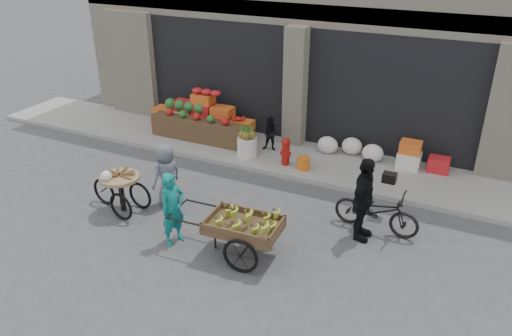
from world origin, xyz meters
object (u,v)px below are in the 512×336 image
at_px(bicycle, 377,211).
at_px(vendor_grey, 167,175).
at_px(banana_cart, 241,223).
at_px(tricycle_cart, 121,187).
at_px(seated_person, 271,134).
at_px(vendor_woman, 173,209).
at_px(cyclist, 363,200).
at_px(fire_hydrant, 286,150).
at_px(orange_bucket, 303,163).
at_px(pineapple_bin, 247,147).

bearing_deg(bicycle, vendor_grey, 105.58).
bearing_deg(banana_cart, tricycle_cart, 170.88).
relative_size(seated_person, banana_cart, 0.40).
bearing_deg(vendor_woman, cyclist, -47.01).
height_order(vendor_woman, cyclist, cyclist).
bearing_deg(vendor_grey, banana_cart, 82.92).
relative_size(tricycle_cart, vendor_grey, 1.03).
bearing_deg(bicycle, fire_hydrant, 59.77).
distance_m(banana_cart, bicycle, 2.81).
height_order(tricycle_cart, vendor_grey, vendor_grey).
bearing_deg(seated_person, orange_bucket, -40.26).
bearing_deg(pineapple_bin, vendor_grey, -100.90).
bearing_deg(fire_hydrant, pineapple_bin, 177.40).
bearing_deg(vendor_woman, pineapple_bin, 21.13).
bearing_deg(cyclist, banana_cart, 133.47).
height_order(pineapple_bin, bicycle, bicycle).
relative_size(orange_bucket, seated_person, 0.34).
bearing_deg(pineapple_bin, fire_hydrant, -2.60).
relative_size(vendor_woman, bicycle, 0.86).
distance_m(banana_cart, vendor_grey, 2.53).
relative_size(fire_hydrant, tricycle_cart, 0.49).
distance_m(bicycle, cyclist, 0.60).
bearing_deg(bicycle, tricycle_cart, 111.20).
bearing_deg(orange_bucket, tricycle_cart, -130.23).
distance_m(orange_bucket, tricycle_cart, 4.43).
bearing_deg(orange_bucket, pineapple_bin, 176.42).
xyz_separation_m(fire_hydrant, orange_bucket, (0.50, -0.05, -0.23)).
bearing_deg(tricycle_cart, banana_cart, 0.05).
bearing_deg(orange_bucket, vendor_woman, -106.94).
relative_size(pineapple_bin, vendor_woman, 0.35).
height_order(banana_cart, vendor_woman, vendor_woman).
distance_m(pineapple_bin, orange_bucket, 1.61).
bearing_deg(orange_bucket, vendor_grey, -128.42).
bearing_deg(orange_bucket, seated_person, 149.74).
xyz_separation_m(seated_person, banana_cart, (1.38, -4.41, 0.11)).
distance_m(banana_cart, vendor_woman, 1.37).
bearing_deg(pineapple_bin, tricycle_cart, -109.88).
relative_size(fire_hydrant, bicycle, 0.41).
bearing_deg(cyclist, orange_bucket, 46.53).
bearing_deg(seated_person, cyclist, -51.87).
height_order(seated_person, bicycle, seated_person).
relative_size(banana_cart, vendor_woman, 1.59).
xyz_separation_m(vendor_woman, vendor_grey, (-0.96, 1.18, -0.03)).
bearing_deg(banana_cart, fire_hydrant, 97.42).
distance_m(seated_person, vendor_woman, 4.58).
bearing_deg(banana_cart, vendor_woman, -175.84).
distance_m(fire_hydrant, bicycle, 3.28).
relative_size(seated_person, bicycle, 0.54).
bearing_deg(vendor_woman, bicycle, -43.27).
distance_m(orange_bucket, bicycle, 2.85).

